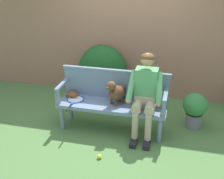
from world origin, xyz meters
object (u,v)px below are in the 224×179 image
at_px(baseball_glove, 72,94).
at_px(potted_plant, 195,108).
at_px(dog_on_bench, 116,92).
at_px(tennis_ball, 99,157).
at_px(person_seated, 145,92).
at_px(garden_bench, 112,107).
at_px(tennis_racket, 75,100).

bearing_deg(baseball_glove, potted_plant, 32.30).
xyz_separation_m(dog_on_bench, potted_plant, (1.25, 0.37, -0.32)).
height_order(baseball_glove, tennis_ball, baseball_glove).
relative_size(person_seated, tennis_ball, 20.31).
xyz_separation_m(person_seated, baseball_glove, (-1.25, 0.11, -0.22)).
xyz_separation_m(tennis_ball, potted_plant, (1.30, 1.20, 0.32)).
distance_m(garden_bench, person_seated, 0.62).
bearing_deg(tennis_ball, baseball_glove, 128.87).
bearing_deg(baseball_glove, garden_bench, 16.70).
distance_m(tennis_racket, potted_plant, 1.98).
distance_m(person_seated, potted_plant, 0.96).
distance_m(person_seated, tennis_ball, 1.18).
distance_m(dog_on_bench, tennis_racket, 0.71).
relative_size(garden_bench, potted_plant, 2.88).
bearing_deg(tennis_ball, garden_bench, 90.78).
height_order(dog_on_bench, tennis_racket, dog_on_bench).
bearing_deg(tennis_ball, potted_plant, 42.59).
xyz_separation_m(garden_bench, dog_on_bench, (0.06, 0.01, 0.27)).
relative_size(garden_bench, person_seated, 1.31).
height_order(person_seated, baseball_glove, person_seated).
relative_size(person_seated, potted_plant, 2.20).
height_order(dog_on_bench, tennis_ball, dog_on_bench).
distance_m(tennis_racket, tennis_ball, 1.10).
xyz_separation_m(dog_on_bench, baseball_glove, (-0.78, 0.08, -0.16)).
xyz_separation_m(garden_bench, baseball_glove, (-0.72, 0.09, 0.11)).
xyz_separation_m(person_seated, tennis_racket, (-1.15, -0.01, -0.26)).
relative_size(dog_on_bench, potted_plant, 0.69).
height_order(garden_bench, baseball_glove, baseball_glove).
height_order(tennis_racket, baseball_glove, baseball_glove).
bearing_deg(baseball_glove, dog_on_bench, 18.11).
bearing_deg(dog_on_bench, tennis_racket, -176.40).
relative_size(tennis_ball, potted_plant, 0.11).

